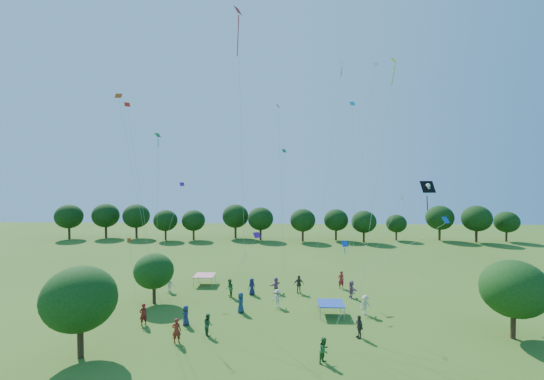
{
  "coord_description": "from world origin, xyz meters",
  "views": [
    {
      "loc": [
        1.04,
        -13.61,
        11.96
      ],
      "look_at": [
        0.0,
        14.0,
        11.0
      ],
      "focal_mm": 24.0,
      "sensor_mm": 36.0,
      "label": 1
    }
  ],
  "objects_px": {
    "near_tree_north": "(154,271)",
    "near_tree_east": "(514,289)",
    "tent_red_stripe": "(205,275)",
    "near_tree_west": "(80,299)",
    "pirate_kite": "(426,190)",
    "red_high_kite": "(239,74)",
    "tent_blue": "(331,303)"
  },
  "relations": [
    {
      "from": "near_tree_north",
      "to": "near_tree_east",
      "type": "bearing_deg",
      "value": -12.41
    },
    {
      "from": "near_tree_north",
      "to": "tent_red_stripe",
      "type": "bearing_deg",
      "value": 60.38
    },
    {
      "from": "near_tree_west",
      "to": "pirate_kite",
      "type": "xyz_separation_m",
      "value": [
        24.42,
        5.15,
        7.07
      ]
    },
    {
      "from": "pirate_kite",
      "to": "red_high_kite",
      "type": "height_order",
      "value": "red_high_kite"
    },
    {
      "from": "tent_red_stripe",
      "to": "red_high_kite",
      "type": "relative_size",
      "value": 0.09
    },
    {
      "from": "tent_red_stripe",
      "to": "tent_blue",
      "type": "relative_size",
      "value": 1.0
    },
    {
      "from": "near_tree_east",
      "to": "pirate_kite",
      "type": "relative_size",
      "value": 0.56
    },
    {
      "from": "near_tree_west",
      "to": "red_high_kite",
      "type": "bearing_deg",
      "value": 27.99
    },
    {
      "from": "pirate_kite",
      "to": "red_high_kite",
      "type": "relative_size",
      "value": 0.44
    },
    {
      "from": "near_tree_west",
      "to": "tent_red_stripe",
      "type": "relative_size",
      "value": 2.77
    },
    {
      "from": "tent_red_stripe",
      "to": "pirate_kite",
      "type": "xyz_separation_m",
      "value": [
        19.84,
        -11.42,
        9.97
      ]
    },
    {
      "from": "near_tree_north",
      "to": "pirate_kite",
      "type": "distance_m",
      "value": 25.18
    },
    {
      "from": "near_tree_west",
      "to": "red_high_kite",
      "type": "height_order",
      "value": "red_high_kite"
    },
    {
      "from": "near_tree_north",
      "to": "tent_blue",
      "type": "bearing_deg",
      "value": -8.35
    },
    {
      "from": "near_tree_west",
      "to": "tent_blue",
      "type": "bearing_deg",
      "value": 24.68
    },
    {
      "from": "red_high_kite",
      "to": "near_tree_north",
      "type": "bearing_deg",
      "value": 149.81
    },
    {
      "from": "near_tree_north",
      "to": "red_high_kite",
      "type": "bearing_deg",
      "value": -30.19
    },
    {
      "from": "near_tree_north",
      "to": "near_tree_east",
      "type": "distance_m",
      "value": 30.08
    },
    {
      "from": "pirate_kite",
      "to": "near_tree_west",
      "type": "bearing_deg",
      "value": -168.1
    },
    {
      "from": "near_tree_west",
      "to": "tent_red_stripe",
      "type": "height_order",
      "value": "near_tree_west"
    },
    {
      "from": "near_tree_east",
      "to": "pirate_kite",
      "type": "xyz_separation_m",
      "value": [
        -6.06,
        1.15,
        7.28
      ]
    },
    {
      "from": "near_tree_east",
      "to": "red_high_kite",
      "type": "distance_m",
      "value": 26.25
    },
    {
      "from": "near_tree_west",
      "to": "near_tree_north",
      "type": "bearing_deg",
      "value": 83.91
    },
    {
      "from": "tent_red_stripe",
      "to": "pirate_kite",
      "type": "relative_size",
      "value": 0.21
    },
    {
      "from": "near_tree_north",
      "to": "pirate_kite",
      "type": "xyz_separation_m",
      "value": [
        23.31,
        -5.31,
        7.92
      ]
    },
    {
      "from": "tent_red_stripe",
      "to": "pirate_kite",
      "type": "height_order",
      "value": "pirate_kite"
    },
    {
      "from": "near_tree_west",
      "to": "near_tree_east",
      "type": "xyz_separation_m",
      "value": [
        30.48,
        4.0,
        -0.21
      ]
    },
    {
      "from": "tent_red_stripe",
      "to": "near_tree_north",
      "type": "bearing_deg",
      "value": -119.62
    },
    {
      "from": "red_high_kite",
      "to": "near_tree_west",
      "type": "bearing_deg",
      "value": -152.01
    },
    {
      "from": "near_tree_west",
      "to": "red_high_kite",
      "type": "relative_size",
      "value": 0.26
    },
    {
      "from": "tent_blue",
      "to": "red_high_kite",
      "type": "relative_size",
      "value": 0.09
    },
    {
      "from": "tent_red_stripe",
      "to": "near_tree_east",
      "type": "bearing_deg",
      "value": -25.89
    }
  ]
}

